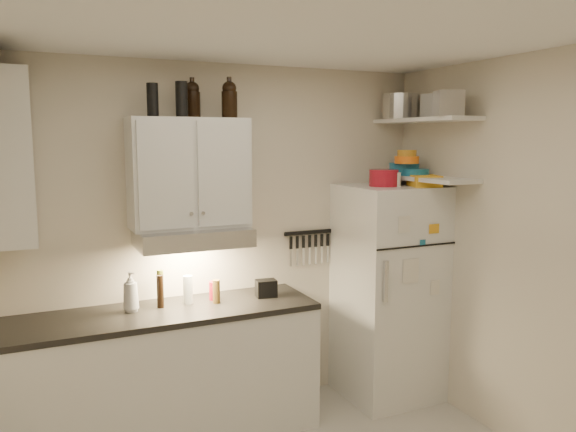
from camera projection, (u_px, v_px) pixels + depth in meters
name	position (u px, v px, depth m)	size (l,w,h in m)	color
ceiling	(319.00, 22.00, 2.67)	(3.20, 3.00, 0.02)	white
back_wall	(224.00, 241.00, 4.20)	(3.20, 0.02, 2.60)	beige
right_wall	(545.00, 261.00, 3.51)	(0.02, 3.00, 2.60)	beige
base_cabinet	(163.00, 379.00, 3.81)	(2.10, 0.60, 0.88)	silver
countertop	(161.00, 313.00, 3.75)	(2.10, 0.62, 0.04)	black
upper_cabinet	(189.00, 173.00, 3.85)	(0.80, 0.33, 0.75)	silver
side_cabinet	(2.00, 158.00, 3.24)	(0.33, 0.55, 1.00)	silver
range_hood	(193.00, 237.00, 3.85)	(0.76, 0.46, 0.12)	silver
fridge	(388.00, 292.00, 4.47)	(0.70, 0.68, 1.70)	white
shelf_hi	(425.00, 120.00, 4.24)	(0.30, 0.95, 0.03)	silver
shelf_lo	(423.00, 178.00, 4.30)	(0.30, 0.95, 0.03)	silver
knife_strip	(309.00, 232.00, 4.47)	(0.42, 0.02, 0.03)	black
dutch_oven	(384.00, 178.00, 4.27)	(0.22, 0.22, 0.13)	#A51323
book_stack	(424.00, 181.00, 4.25)	(0.20, 0.25, 0.09)	gold
spice_jar	(396.00, 180.00, 4.24)	(0.06, 0.06, 0.11)	silver
stock_pot	(400.00, 107.00, 4.47)	(0.28, 0.28, 0.20)	silver
tin_a	(435.00, 106.00, 4.17)	(0.17, 0.16, 0.17)	#AAAAAD
tin_b	(448.00, 103.00, 3.89)	(0.17, 0.17, 0.17)	#AAAAAD
bowl_teal	(404.00, 169.00, 4.45)	(0.24, 0.24, 0.09)	#1A6C91
bowl_orange	(407.00, 160.00, 4.34)	(0.19, 0.19, 0.06)	orange
bowl_yellow	(407.00, 153.00, 4.34)	(0.15, 0.15, 0.05)	#BE8421
plates	(415.00, 172.00, 4.36)	(0.21, 0.21, 0.05)	#1A6C91
growler_a	(192.00, 99.00, 3.87)	(0.11, 0.11, 0.26)	black
growler_b	(229.00, 99.00, 3.85)	(0.11, 0.11, 0.26)	black
thermos_a	(182.00, 99.00, 3.69)	(0.08, 0.08, 0.23)	black
thermos_b	(153.00, 100.00, 3.62)	(0.07, 0.07, 0.21)	black
soap_bottle	(131.00, 289.00, 3.71)	(0.11, 0.12, 0.30)	silver
pepper_mill	(216.00, 292.00, 3.91)	(0.05, 0.05, 0.16)	brown
oil_bottle	(160.00, 287.00, 3.88)	(0.05, 0.05, 0.24)	#4F5916
vinegar_bottle	(160.00, 291.00, 3.80)	(0.05, 0.05, 0.23)	black
clear_bottle	(188.00, 290.00, 3.89)	(0.07, 0.07, 0.20)	silver
red_jar	(214.00, 291.00, 3.99)	(0.07, 0.07, 0.13)	#A51323
caddy	(266.00, 288.00, 4.07)	(0.15, 0.10, 0.12)	black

